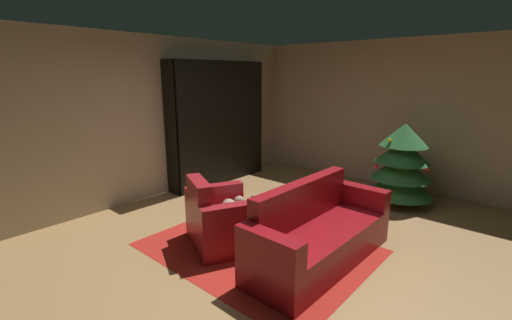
{
  "coord_description": "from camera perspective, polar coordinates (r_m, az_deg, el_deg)",
  "views": [
    {
      "loc": [
        2.4,
        -3.07,
        2.06
      ],
      "look_at": [
        -0.41,
        0.14,
        1.0
      ],
      "focal_mm": 24.36,
      "sensor_mm": 36.0,
      "label": 1
    }
  ],
  "objects": [
    {
      "name": "bookshelf_unit",
      "position": [
        6.76,
        -5.31,
        6.0
      ],
      "size": [
        0.36,
        2.15,
        2.29
      ],
      "color": "black",
      "rests_on": "ground"
    },
    {
      "name": "armchair_red",
      "position": [
        4.35,
        -5.75,
        -9.88
      ],
      "size": [
        1.15,
        1.08,
        0.86
      ],
      "color": "maroon",
      "rests_on": "ground"
    },
    {
      "name": "decorated_tree",
      "position": [
        5.98,
        22.79,
        -0.63
      ],
      "size": [
        1.03,
        1.03,
        1.31
      ],
      "color": "brown",
      "rests_on": "ground"
    },
    {
      "name": "coffee_table",
      "position": [
        4.24,
        -1.23,
        -8.87
      ],
      "size": [
        0.61,
        0.61,
        0.47
      ],
      "color": "black",
      "rests_on": "ground"
    },
    {
      "name": "book_stack_on_table",
      "position": [
        4.14,
        -1.44,
        -7.87
      ],
      "size": [
        0.21,
        0.18,
        0.1
      ],
      "color": "red",
      "rests_on": "coffee_table"
    },
    {
      "name": "wall_back",
      "position": [
        6.93,
        20.86,
        7.1
      ],
      "size": [
        5.49,
        0.06,
        2.67
      ],
      "primitive_type": "cube",
      "color": "tan",
      "rests_on": "ground"
    },
    {
      "name": "wall_left",
      "position": [
        6.01,
        -17.8,
        6.42
      ],
      "size": [
        0.06,
        6.84,
        2.67
      ],
      "primitive_type": "cube",
      "color": "tan",
      "rests_on": "ground"
    },
    {
      "name": "ground_plane",
      "position": [
        4.41,
        2.93,
        -13.88
      ],
      "size": [
        8.06,
        8.06,
        0.0
      ],
      "primitive_type": "plane",
      "color": "olive"
    },
    {
      "name": "bottle_on_table",
      "position": [
        4.03,
        -0.65,
        -7.83
      ],
      "size": [
        0.07,
        0.07,
        0.24
      ],
      "color": "#145B24",
      "rests_on": "coffee_table"
    },
    {
      "name": "couch_red",
      "position": [
        4.03,
        10.16,
        -12.08
      ],
      "size": [
        0.75,
        2.01,
        0.89
      ],
      "color": "maroon",
      "rests_on": "ground"
    },
    {
      "name": "area_rug",
      "position": [
        4.36,
        0.39,
        -14.18
      ],
      "size": [
        2.55,
        2.0,
        0.01
      ],
      "primitive_type": "cube",
      "color": "#A41F18",
      "rests_on": "ground"
    }
  ]
}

